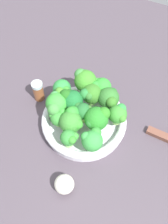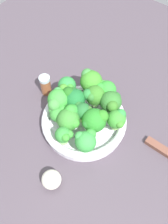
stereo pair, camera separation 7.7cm
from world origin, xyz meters
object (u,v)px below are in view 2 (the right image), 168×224
at_px(garlic_bulb, 51,180).
at_px(broccoli_floret_0, 111,102).
at_px(broccoli_floret_11, 105,90).
at_px(broccoli_floret_9, 57,114).
at_px(broccoli_floret_1, 69,118).
at_px(pepper_shaker, 46,84).
at_px(broccoli_floret_2, 83,111).
at_px(broccoli_floret_10, 74,98).
at_px(broccoli_floret_6, 64,135).
at_px(broccoli_floret_8, 91,80).
at_px(broccoli_floret_5, 58,100).
at_px(broccoli_floret_7, 95,120).
at_px(broccoli_floret_3, 67,86).
at_px(bowl, 84,121).
at_px(broccoli_floret_4, 86,141).
at_px(broccoli_floret_13, 94,95).
at_px(broccoli_floret_12, 117,119).

bearing_deg(garlic_bulb, broccoli_floret_0, 177.48).
bearing_deg(broccoli_floret_11, broccoli_floret_9, -24.71).
xyz_separation_m(broccoli_floret_1, pepper_shaker, (-0.08, -0.16, -0.05)).
bearing_deg(broccoli_floret_2, garlic_bulb, 11.14).
distance_m(broccoli_floret_10, garlic_bulb, 0.23).
height_order(broccoli_floret_6, broccoli_floret_8, broccoli_floret_8).
distance_m(broccoli_floret_5, broccoli_floret_7, 0.12).
xyz_separation_m(broccoli_floret_3, garlic_bulb, (0.23, 0.13, -0.06)).
relative_size(bowl, broccoli_floret_7, 3.25).
bearing_deg(broccoli_floret_3, broccoli_floret_9, 20.50).
bearing_deg(broccoli_floret_0, broccoli_floret_1, -30.20).
distance_m(broccoli_floret_7, broccoli_floret_9, 0.11).
bearing_deg(broccoli_floret_1, broccoli_floret_2, 158.89).
relative_size(broccoli_floret_7, pepper_shaker, 1.07).
relative_size(broccoli_floret_2, broccoli_floret_6, 1.16).
height_order(broccoli_floret_3, broccoli_floret_4, broccoli_floret_3).
bearing_deg(broccoli_floret_11, broccoli_floret_7, 18.11).
distance_m(broccoli_floret_1, garlic_bulb, 0.17).
relative_size(broccoli_floret_5, broccoli_floret_11, 1.12).
bearing_deg(broccoli_floret_11, broccoli_floret_0, 53.04).
height_order(broccoli_floret_4, broccoli_floret_9, broccoli_floret_4).
relative_size(broccoli_floret_0, broccoli_floret_13, 1.02).
relative_size(broccoli_floret_3, broccoli_floret_6, 1.22).
height_order(broccoli_floret_8, broccoli_floret_12, broccoli_floret_8).
bearing_deg(broccoli_floret_12, broccoli_floret_2, -70.39).
xyz_separation_m(broccoli_floret_6, garlic_bulb, (0.10, 0.03, -0.05)).
bearing_deg(broccoli_floret_9, broccoli_floret_1, 95.13).
xyz_separation_m(bowl, broccoli_floret_11, (-0.09, 0.01, 0.06)).
relative_size(broccoli_floret_2, pepper_shaker, 0.92).
bearing_deg(broccoli_floret_10, bowl, 73.59).
distance_m(broccoli_floret_1, broccoli_floret_7, 0.07).
bearing_deg(pepper_shaker, broccoli_floret_1, 62.92).
relative_size(broccoli_floret_5, broccoli_floret_7, 1.00).
bearing_deg(garlic_bulb, broccoli_floret_7, 177.43).
distance_m(broccoli_floret_5, broccoli_floret_10, 0.05).
distance_m(broccoli_floret_7, broccoli_floret_13, 0.09).
bearing_deg(broccoli_floret_2, broccoli_floret_4, 40.98).
bearing_deg(broccoli_floret_6, bowl, -179.07).
xyz_separation_m(broccoli_floret_11, garlic_bulb, (0.29, 0.03, -0.06)).
relative_size(broccoli_floret_12, garlic_bulb, 1.31).
bearing_deg(broccoli_floret_3, broccoli_floret_7, 69.30).
bearing_deg(pepper_shaker, broccoli_floret_3, 91.48).
relative_size(broccoli_floret_0, broccoli_floret_8, 0.89).
xyz_separation_m(broccoli_floret_2, pepper_shaker, (-0.04, -0.17, -0.05)).
relative_size(broccoli_floret_0, broccoli_floret_10, 0.95).
relative_size(broccoli_floret_5, broccoli_floret_6, 1.35).
bearing_deg(broccoli_floret_5, broccoli_floret_9, 35.18).
height_order(broccoli_floret_4, broccoli_floret_13, broccoli_floret_13).
xyz_separation_m(broccoli_floret_1, garlic_bulb, (0.15, 0.05, -0.06)).
distance_m(bowl, broccoli_floret_5, 0.10).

